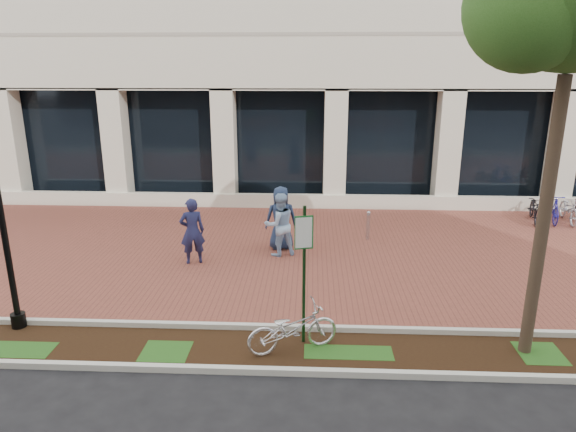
{
  "coord_description": "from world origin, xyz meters",
  "views": [
    {
      "loc": [
        1.17,
        -13.55,
        5.05
      ],
      "look_at": [
        0.57,
        -0.8,
        1.26
      ],
      "focal_mm": 32.0,
      "sensor_mm": 36.0,
      "label": 1
    }
  ],
  "objects_px": {
    "bollard": "(368,225)",
    "locked_bicycle": "(293,328)",
    "pedestrian_right": "(281,218)",
    "parking_sign": "(304,259)",
    "pedestrian_mid": "(279,225)",
    "pedestrian_left": "(192,231)"
  },
  "relations": [
    {
      "from": "bollard",
      "to": "pedestrian_left",
      "type": "bearing_deg",
      "value": -156.41
    },
    {
      "from": "pedestrian_mid",
      "to": "bollard",
      "type": "relative_size",
      "value": 1.95
    },
    {
      "from": "parking_sign",
      "to": "pedestrian_right",
      "type": "height_order",
      "value": "parking_sign"
    },
    {
      "from": "pedestrian_mid",
      "to": "pedestrian_left",
      "type": "bearing_deg",
      "value": -6.15
    },
    {
      "from": "parking_sign",
      "to": "pedestrian_mid",
      "type": "relative_size",
      "value": 1.53
    },
    {
      "from": "pedestrian_left",
      "to": "pedestrian_right",
      "type": "xyz_separation_m",
      "value": [
        2.24,
        1.2,
        0.02
      ]
    },
    {
      "from": "pedestrian_left",
      "to": "pedestrian_right",
      "type": "bearing_deg",
      "value": -170.86
    },
    {
      "from": "pedestrian_right",
      "to": "parking_sign",
      "type": "bearing_deg",
      "value": 86.71
    },
    {
      "from": "parking_sign",
      "to": "pedestrian_left",
      "type": "xyz_separation_m",
      "value": [
        -2.96,
        3.9,
        -0.8
      ]
    },
    {
      "from": "locked_bicycle",
      "to": "pedestrian_right",
      "type": "bearing_deg",
      "value": -15.91
    },
    {
      "from": "parking_sign",
      "to": "bollard",
      "type": "height_order",
      "value": "parking_sign"
    },
    {
      "from": "parking_sign",
      "to": "locked_bicycle",
      "type": "height_order",
      "value": "parking_sign"
    },
    {
      "from": "parking_sign",
      "to": "pedestrian_mid",
      "type": "xyz_separation_m",
      "value": [
        -0.74,
        4.59,
        -0.81
      ]
    },
    {
      "from": "parking_sign",
      "to": "bollard",
      "type": "xyz_separation_m",
      "value": [
        1.81,
        5.99,
        -1.23
      ]
    },
    {
      "from": "bollard",
      "to": "locked_bicycle",
      "type": "bearing_deg",
      "value": -107.69
    },
    {
      "from": "pedestrian_right",
      "to": "bollard",
      "type": "bearing_deg",
      "value": -172.14
    },
    {
      "from": "locked_bicycle",
      "to": "pedestrian_mid",
      "type": "xyz_separation_m",
      "value": [
        -0.54,
        4.89,
        0.42
      ]
    },
    {
      "from": "pedestrian_left",
      "to": "pedestrian_mid",
      "type": "height_order",
      "value": "pedestrian_left"
    },
    {
      "from": "pedestrian_mid",
      "to": "pedestrian_right",
      "type": "bearing_deg",
      "value": -114.71
    },
    {
      "from": "parking_sign",
      "to": "locked_bicycle",
      "type": "xyz_separation_m",
      "value": [
        -0.19,
        -0.3,
        -1.23
      ]
    },
    {
      "from": "pedestrian_left",
      "to": "bollard",
      "type": "relative_size",
      "value": 1.97
    },
    {
      "from": "pedestrian_left",
      "to": "bollard",
      "type": "xyz_separation_m",
      "value": [
        4.78,
        2.08,
        -0.42
      ]
    }
  ]
}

